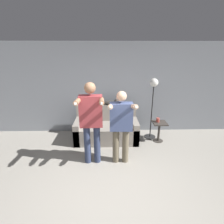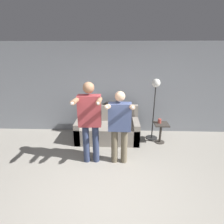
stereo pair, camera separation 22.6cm
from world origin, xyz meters
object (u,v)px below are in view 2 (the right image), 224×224
object	(u,v)px
person_left	(90,118)
person_right	(120,123)
cat	(113,102)
couch	(108,129)
side_table	(161,129)
cup	(160,121)
floor_lamp	(155,95)

from	to	relation	value
person_left	person_right	bearing A→B (deg)	-2.48
person_right	cat	world-z (taller)	person_right
couch	person_right	distance (m)	1.30
side_table	cup	size ratio (longest dim) A/B	4.79
cat	floor_lamp	size ratio (longest dim) A/B	0.32
side_table	person_right	bearing A→B (deg)	-139.83
floor_lamp	cat	bearing A→B (deg)	168.89
side_table	floor_lamp	bearing A→B (deg)	126.78
cup	floor_lamp	bearing A→B (deg)	122.90
cat	side_table	size ratio (longest dim) A/B	0.99
floor_lamp	side_table	size ratio (longest dim) A/B	3.06
side_table	cup	xyz separation A→B (m)	(-0.05, 0.03, 0.23)
person_right	person_left	bearing A→B (deg)	-179.22
cat	side_table	bearing A→B (deg)	-19.44
person_left	cat	distance (m)	1.45
person_left	person_right	distance (m)	0.62
couch	cup	distance (m)	1.42
couch	person_right	bearing A→B (deg)	-73.71
couch	person_left	bearing A→B (deg)	-105.56
person_right	cup	xyz separation A→B (m)	(1.06, 0.97, -0.33)
person_right	cat	xyz separation A→B (m)	(-0.17, 1.39, 0.04)
couch	person_left	distance (m)	1.35
person_left	cup	world-z (taller)	person_left
couch	floor_lamp	world-z (taller)	floor_lamp
cat	side_table	distance (m)	1.48
couch	side_table	bearing A→B (deg)	-5.81
person_right	cup	world-z (taller)	person_right
person_right	cup	size ratio (longest dim) A/B	14.00
person_right	floor_lamp	distance (m)	1.53
person_right	side_table	size ratio (longest dim) A/B	2.92
couch	cat	xyz separation A→B (m)	(0.14, 0.31, 0.69)
cat	floor_lamp	world-z (taller)	floor_lamp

